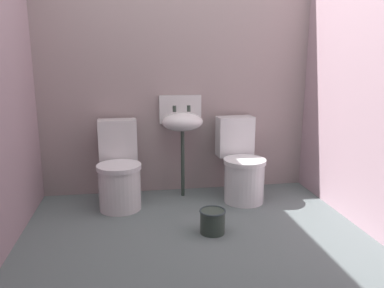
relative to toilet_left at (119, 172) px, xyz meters
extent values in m
cube|color=slate|center=(0.59, -0.90, -0.36)|extent=(3.09, 2.89, 0.08)
cube|color=#A69090|center=(0.59, 0.40, 0.91)|extent=(3.09, 0.10, 2.47)
cube|color=#AB8B97|center=(1.98, -0.80, 0.91)|extent=(0.10, 2.69, 2.47)
cylinder|color=white|center=(0.00, -0.09, -0.13)|extent=(0.39, 0.39, 0.38)
cylinder|color=white|center=(0.00, -0.09, 0.08)|extent=(0.42, 0.42, 0.04)
cube|color=white|center=(-0.01, 0.21, 0.26)|extent=(0.37, 0.19, 0.40)
cylinder|color=white|center=(1.17, -0.09, -0.13)|extent=(0.40, 0.40, 0.38)
cylinder|color=white|center=(1.17, -0.09, 0.08)|extent=(0.42, 0.42, 0.04)
cube|color=white|center=(1.15, 0.21, 0.26)|extent=(0.37, 0.20, 0.40)
cylinder|color=#354139|center=(0.61, 0.16, 0.01)|extent=(0.04, 0.04, 0.66)
ellipsoid|color=white|center=(0.61, 0.16, 0.43)|extent=(0.40, 0.32, 0.18)
cube|color=white|center=(0.61, 0.33, 0.53)|extent=(0.42, 0.04, 0.28)
cylinder|color=#354139|center=(0.54, 0.22, 0.55)|extent=(0.04, 0.04, 0.06)
cylinder|color=#354139|center=(0.68, 0.22, 0.55)|extent=(0.04, 0.04, 0.06)
cylinder|color=#354139|center=(0.73, -0.70, -0.23)|extent=(0.20, 0.20, 0.18)
torus|color=#2F3A3E|center=(0.73, -0.70, -0.14)|extent=(0.21, 0.21, 0.02)
camera|label=1|loc=(0.14, -3.43, 1.04)|focal=35.61mm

